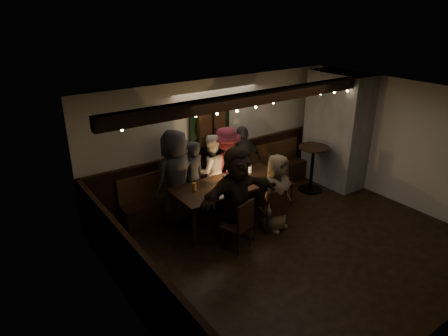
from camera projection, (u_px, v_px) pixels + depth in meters
room at (288, 154)px, 8.32m from camera, size 6.02×5.01×2.62m
dining_table at (230, 186)px, 7.64m from camera, size 2.25×0.97×0.98m
chair_near_left at (241, 223)px, 6.79m from camera, size 0.53×0.53×0.95m
chair_near_right at (274, 209)px, 7.35m from camera, size 0.47×0.47×0.86m
chair_end at (277, 179)px, 8.44m from camera, size 0.52×0.52×0.96m
high_top at (312, 163)px, 8.94m from camera, size 0.66×0.66×1.06m
person_a at (176, 177)px, 7.60m from camera, size 1.03×0.81×1.85m
person_b at (193, 178)px, 7.90m from camera, size 0.63×0.48×1.55m
person_c at (211, 171)px, 8.21m from camera, size 0.87×0.74×1.57m
person_d at (226, 167)px, 8.28m from camera, size 1.22×0.91×1.69m
person_e at (243, 162)px, 8.60m from camera, size 0.98×0.48×1.61m
person_f at (237, 196)px, 6.89m from camera, size 1.68×0.56×1.80m
person_g at (276, 193)px, 7.35m from camera, size 0.83×0.65×1.50m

